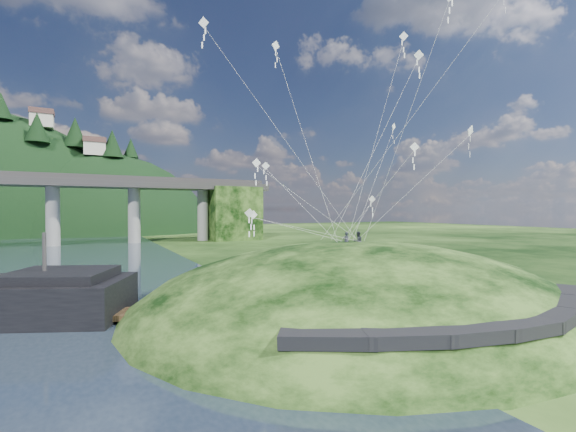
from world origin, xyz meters
name	(u,v)px	position (x,y,z in m)	size (l,w,h in m)	color
ground	(276,329)	(0.00, 0.00, 0.00)	(320.00, 320.00, 0.00)	black
grass_hill	(358,326)	(8.00, 2.00, -1.50)	(36.00, 32.00, 13.00)	black
footpath	(497,319)	(7.46, -9.74, 2.08)	(22.29, 5.84, 0.83)	black
wooden_dock	(145,313)	(-7.10, 5.99, 0.47)	(14.90, 6.10, 1.06)	#312214
kite_flyers	(355,232)	(8.31, 2.81, 5.77)	(1.59, 0.93, 1.59)	#242730
kite_swarm	(349,108)	(9.17, 4.78, 16.16)	(19.59, 15.50, 19.28)	white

